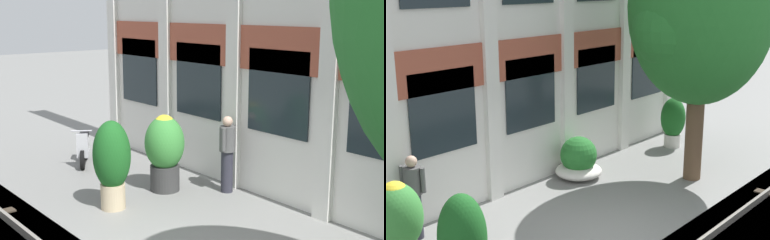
{
  "view_description": "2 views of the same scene",
  "coord_description": "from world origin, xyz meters",
  "views": [
    {
      "loc": [
        5.77,
        -4.81,
        3.88
      ],
      "look_at": [
        -1.42,
        1.08,
        1.94
      ],
      "focal_mm": 50.0,
      "sensor_mm": 36.0,
      "label": 1
    },
    {
      "loc": [
        -7.35,
        -5.75,
        4.81
      ],
      "look_at": [
        0.83,
        1.31,
        1.98
      ],
      "focal_mm": 50.0,
      "sensor_mm": 36.0,
      "label": 2
    }
  ],
  "objects": [
    {
      "name": "potted_plant_glazed_jar",
      "position": [
        -3.19,
        1.77,
        0.94
      ],
      "size": [
        0.86,
        0.86,
        1.68
      ],
      "color": "#333333",
      "rests_on": "ground"
    },
    {
      "name": "potted_plant_stone_basin",
      "position": [
        -2.96,
        0.33,
        0.98
      ],
      "size": [
        0.74,
        0.74,
        1.78
      ],
      "color": "tan",
      "rests_on": "ground"
    },
    {
      "name": "scooter_near_curb",
      "position": [
        -6.14,
        1.39,
        0.44
      ],
      "size": [
        1.21,
        0.84,
        0.98
      ],
      "rotation": [
        0.0,
        0.0,
        5.71
      ],
      "color": "black",
      "rests_on": "ground"
    },
    {
      "name": "resident_by_doorway",
      "position": [
        -2.26,
        2.74,
        0.89
      ],
      "size": [
        0.34,
        0.49,
        1.66
      ],
      "rotation": [
        0.0,
        0.0,
        -2.69
      ],
      "color": "#282833",
      "rests_on": "ground"
    }
  ]
}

